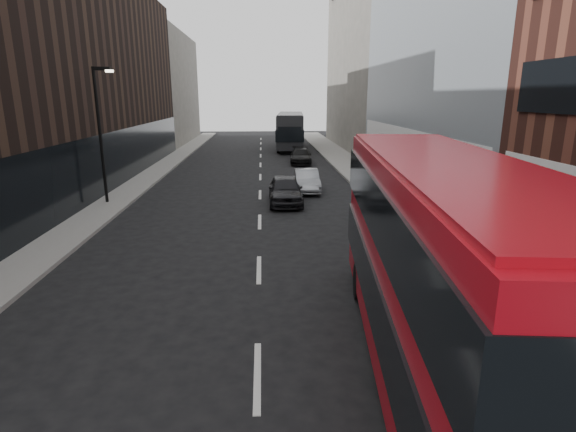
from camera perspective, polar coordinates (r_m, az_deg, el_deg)
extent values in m
cube|color=slate|center=(32.64, 9.79, 4.84)|extent=(3.00, 80.00, 0.15)
cube|color=slate|center=(32.84, -17.69, 4.41)|extent=(2.00, 80.00, 0.15)
cube|color=gray|center=(29.87, 20.67, 22.37)|extent=(5.00, 22.00, 20.00)
cube|color=silver|center=(28.99, 14.91, 6.95)|extent=(0.35, 21.00, 3.80)
cube|color=#605D55|center=(51.67, 9.91, 18.45)|extent=(5.00, 24.00, 18.00)
cube|color=black|center=(38.15, -21.97, 15.90)|extent=(5.00, 24.00, 14.00)
cube|color=#605D55|center=(59.46, -15.14, 15.27)|extent=(5.00, 20.00, 13.00)
cylinder|color=black|center=(25.82, -22.73, 9.28)|extent=(0.16, 0.16, 7.00)
cube|color=black|center=(25.64, -22.65, 16.90)|extent=(0.90, 0.15, 0.18)
cube|color=#FFF2CC|center=(25.51, -21.74, 16.73)|extent=(0.35, 0.22, 0.12)
cube|color=#A60A15|center=(9.49, 18.64, -5.91)|extent=(3.79, 11.49, 4.10)
cube|color=black|center=(9.74, 18.32, -9.58)|extent=(3.91, 11.55, 1.13)
cube|color=black|center=(9.17, 19.20, 0.39)|extent=(3.91, 11.55, 1.13)
cube|color=black|center=(14.91, 12.85, -0.02)|extent=(2.17, 0.32, 1.43)
cube|color=#A60A15|center=(8.99, 19.75, 6.60)|extent=(3.63, 11.03, 0.12)
cylinder|color=black|center=(13.29, 9.10, -8.26)|extent=(0.42, 1.05, 1.02)
cylinder|color=black|center=(13.72, 18.63, -8.13)|extent=(0.42, 1.05, 1.02)
cube|color=black|center=(50.54, 0.31, 10.92)|extent=(3.57, 12.05, 3.35)
cube|color=black|center=(50.56, 0.31, 10.67)|extent=(3.70, 12.11, 1.19)
cube|color=black|center=(44.59, 0.22, 10.30)|extent=(2.30, 0.25, 1.51)
cube|color=black|center=(56.50, 0.38, 11.30)|extent=(2.30, 0.25, 1.51)
cube|color=black|center=(50.45, 0.31, 12.85)|extent=(3.43, 11.57, 0.12)
cylinder|color=black|center=(54.49, -0.92, 9.56)|extent=(0.40, 1.10, 1.08)
cylinder|color=black|center=(54.46, 1.64, 9.56)|extent=(0.40, 1.10, 1.08)
cylinder|color=black|center=(46.93, -1.23, 8.68)|extent=(0.40, 1.10, 1.08)
cylinder|color=black|center=(46.90, 1.74, 8.67)|extent=(0.40, 1.10, 1.08)
imported|color=black|center=(24.56, -0.34, 3.37)|extent=(1.84, 4.49, 1.53)
imported|color=gray|center=(27.80, 2.38, 4.54)|extent=(1.46, 4.07, 1.34)
imported|color=black|center=(39.40, 1.63, 7.61)|extent=(2.11, 4.55, 1.29)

